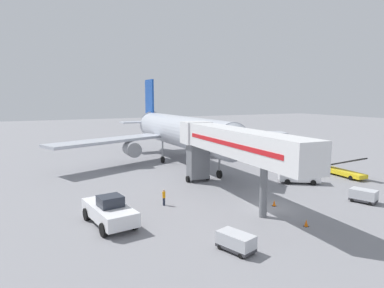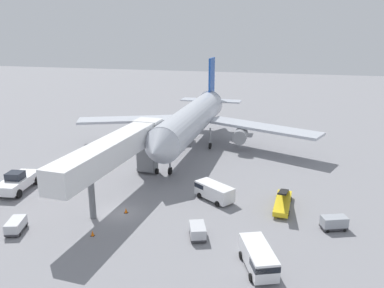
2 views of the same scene
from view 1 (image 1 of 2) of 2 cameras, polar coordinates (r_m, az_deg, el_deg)
The scene contains 11 objects.
ground_plane at distance 35.10m, azimuth 12.98°, elevation -10.37°, with size 300.00×300.00×0.00m, color gray.
airplane_at_gate at distance 56.72m, azimuth -2.06°, elevation 2.15°, with size 43.21×38.98×14.45m.
jet_bridge at distance 36.37m, azimuth 6.19°, elevation 0.02°, with size 4.62×22.95×7.75m.
pushback_tug at distance 30.35m, azimuth -13.73°, elevation -10.90°, with size 3.68×6.97×2.62m.
belt_loader_truck at distance 51.36m, azimuth 24.17°, elevation -4.19°, with size 2.05×6.54×3.12m.
service_van_rear_right at distance 45.44m, azimuth 17.39°, elevation -4.85°, with size 5.30×4.55×2.00m.
baggage_cart_mid_center at distance 25.17m, azimuth 7.39°, elevation -15.91°, with size 2.14×2.98×1.32m.
baggage_cart_rear_left at distance 39.84m, azimuth 26.90°, elevation -7.69°, with size 2.24×2.85×1.37m.
ground_crew_worker_foreground at distance 34.73m, azimuth -4.75°, elevation -8.87°, with size 0.33×0.33×1.66m.
safety_cone_alpha at distance 35.57m, azimuth 13.67°, elevation -9.64°, with size 0.40×0.40×0.61m.
safety_cone_bravo at distance 31.00m, azimuth 18.67°, elevation -12.50°, with size 0.39×0.39×0.60m.
Camera 1 is at (-21.52, -25.52, 10.85)m, focal length 31.69 mm.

